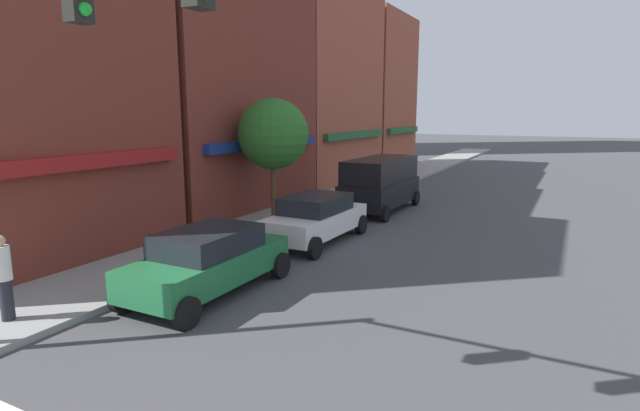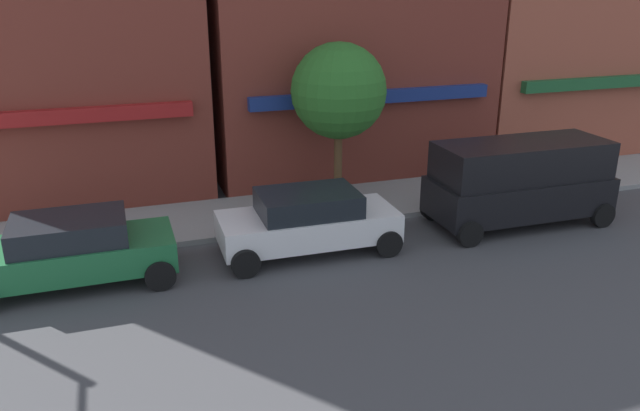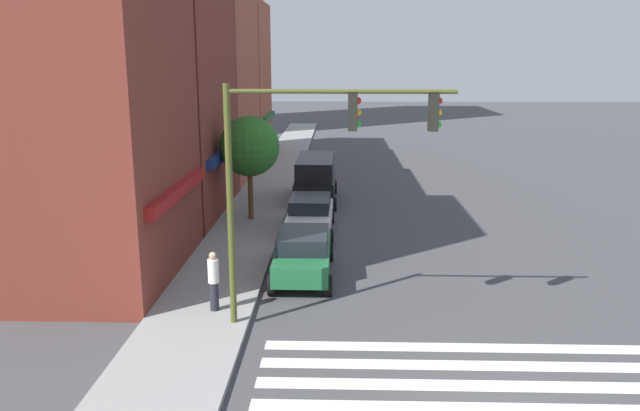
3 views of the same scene
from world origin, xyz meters
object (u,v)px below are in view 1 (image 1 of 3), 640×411
object	(u,v)px
street_tree	(273,134)
pedestrian_white_shirt	(4,276)
sedan_white	(316,218)
van_black	(380,182)
sedan_green	(209,260)
traffic_signal	(32,73)

from	to	relation	value
street_tree	pedestrian_white_shirt	bearing A→B (deg)	-177.85
sedan_white	van_black	distance (m)	6.13
sedan_green	van_black	bearing A→B (deg)	0.15
traffic_signal	van_black	size ratio (longest dim) A/B	1.33
sedan_white	pedestrian_white_shirt	world-z (taller)	pedestrian_white_shirt
sedan_white	street_tree	distance (m)	4.25
sedan_green	street_tree	size ratio (longest dim) A/B	0.94
sedan_white	street_tree	xyz separation A→B (m)	(1.81, 2.80, 2.64)
sedan_white	van_black	world-z (taller)	van_black
sedan_white	pedestrian_white_shirt	bearing A→B (deg)	166.06
pedestrian_white_shirt	street_tree	bearing A→B (deg)	-32.58
traffic_signal	van_black	xyz separation A→B (m)	(15.81, 0.43, -3.59)
traffic_signal	street_tree	size ratio (longest dim) A/B	1.42
sedan_green	pedestrian_white_shirt	distance (m)	4.15
traffic_signal	pedestrian_white_shirt	xyz separation A→B (m)	(0.82, 2.83, -3.81)
van_black	traffic_signal	bearing A→B (deg)	-177.87
van_black	street_tree	xyz separation A→B (m)	(-4.30, 2.80, 2.20)
sedan_green	van_black	xyz separation A→B (m)	(11.61, -0.00, 0.44)
sedan_white	pedestrian_white_shirt	xyz separation A→B (m)	(-8.88, 2.40, 0.23)
van_black	street_tree	distance (m)	5.58
sedan_green	pedestrian_white_shirt	size ratio (longest dim) A/B	2.49
traffic_signal	pedestrian_white_shirt	size ratio (longest dim) A/B	3.78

